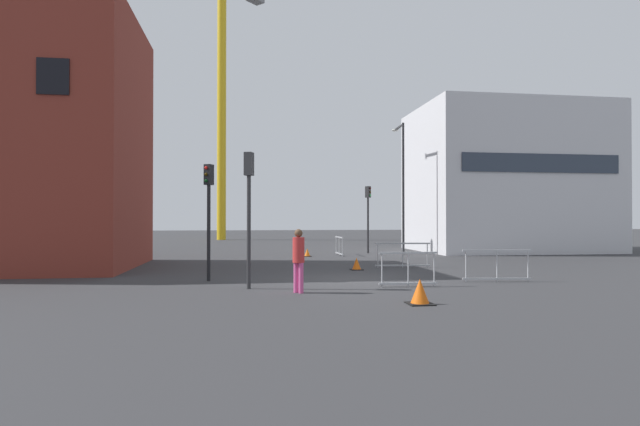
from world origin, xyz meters
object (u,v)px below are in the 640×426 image
object	(u,v)px
traffic_light_far	(209,203)
pedestrian_walking	(299,256)
traffic_cone_on_verge	(357,264)
traffic_cone_striped	(420,292)
traffic_cone_orange	(307,253)
construction_crane	(220,69)
traffic_light_verge	(368,208)
traffic_light_island	(249,197)
streetlamp_tall	(402,177)

from	to	relation	value
traffic_light_far	pedestrian_walking	world-z (taller)	traffic_light_far
traffic_light_far	traffic_cone_on_verge	world-z (taller)	traffic_light_far
traffic_cone_striped	traffic_cone_orange	bearing A→B (deg)	92.70
construction_crane	traffic_light_verge	world-z (taller)	construction_crane
traffic_light_verge	traffic_light_island	xyz separation A→B (m)	(-7.45, -15.33, -0.00)
construction_crane	traffic_light_verge	size ratio (longest dim) A/B	6.54
streetlamp_tall	traffic_cone_striped	size ratio (longest dim) A/B	12.50
traffic_cone_orange	traffic_cone_striped	xyz separation A→B (m)	(0.78, -16.47, 0.09)
traffic_cone_striped	pedestrian_walking	bearing A→B (deg)	139.18
construction_crane	traffic_light_verge	xyz separation A→B (m)	(10.03, -21.91, -14.54)
traffic_cone_on_verge	pedestrian_walking	bearing A→B (deg)	-116.17
construction_crane	streetlamp_tall	distance (m)	28.78
streetlamp_tall	traffic_light_island	bearing A→B (deg)	-123.07
streetlamp_tall	traffic_light_verge	size ratio (longest dim) A/B	1.91
pedestrian_walking	traffic_cone_orange	xyz separation A→B (m)	(1.99, 14.09, -0.86)
traffic_light_verge	traffic_cone_orange	world-z (taller)	traffic_light_verge
traffic_light_far	traffic_cone_on_verge	size ratio (longest dim) A/B	7.86
traffic_light_far	traffic_cone_striped	size ratio (longest dim) A/B	6.30
traffic_light_island	traffic_cone_striped	xyz separation A→B (m)	(4.15, -3.47, -2.47)
traffic_light_island	traffic_cone_on_verge	size ratio (longest dim) A/B	8.16
traffic_light_island	traffic_cone_on_verge	distance (m)	7.30
construction_crane	traffic_cone_orange	world-z (taller)	construction_crane
traffic_light_verge	traffic_cone_striped	bearing A→B (deg)	-99.94
construction_crane	traffic_cone_orange	bearing A→B (deg)	-76.17
construction_crane	traffic_cone_striped	distance (m)	44.62
traffic_cone_on_verge	construction_crane	bearing A→B (deg)	102.42
traffic_light_island	traffic_light_far	size ratio (longest dim) A/B	1.04
traffic_light_island	construction_crane	bearing A→B (deg)	93.97
streetlamp_tall	pedestrian_walking	size ratio (longest dim) A/B	4.33
traffic_light_far	pedestrian_walking	size ratio (longest dim) A/B	2.18
traffic_light_far	traffic_cone_orange	bearing A→B (deg)	66.43
traffic_cone_on_verge	traffic_cone_striped	world-z (taller)	traffic_cone_striped
construction_crane	traffic_cone_on_verge	size ratio (longest dim) A/B	53.51
streetlamp_tall	traffic_light_far	bearing A→B (deg)	-131.36
traffic_light_verge	pedestrian_walking	distance (m)	17.57
traffic_cone_striped	traffic_light_island	bearing A→B (deg)	140.17
traffic_light_island	pedestrian_walking	size ratio (longest dim) A/B	2.27
traffic_light_far	construction_crane	bearing A→B (deg)	92.04
streetlamp_tall	traffic_cone_orange	world-z (taller)	streetlamp_tall
traffic_cone_on_verge	traffic_cone_orange	world-z (taller)	traffic_cone_on_verge
traffic_light_far	pedestrian_walking	xyz separation A→B (m)	(2.73, -3.28, -1.60)
pedestrian_walking	traffic_light_far	bearing A→B (deg)	129.82
traffic_light_island	traffic_cone_orange	xyz separation A→B (m)	(3.38, 13.01, -2.55)
traffic_light_island	pedestrian_walking	xyz separation A→B (m)	(1.39, -1.08, -1.70)
traffic_cone_orange	pedestrian_walking	bearing A→B (deg)	-98.02
construction_crane	traffic_light_far	size ratio (longest dim) A/B	6.81
traffic_cone_orange	traffic_light_far	bearing A→B (deg)	-113.57
traffic_light_island	pedestrian_walking	bearing A→B (deg)	-37.79
construction_crane	traffic_cone_striped	world-z (taller)	construction_crane
traffic_light_verge	traffic_cone_striped	xyz separation A→B (m)	(-3.29, -18.79, -2.47)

